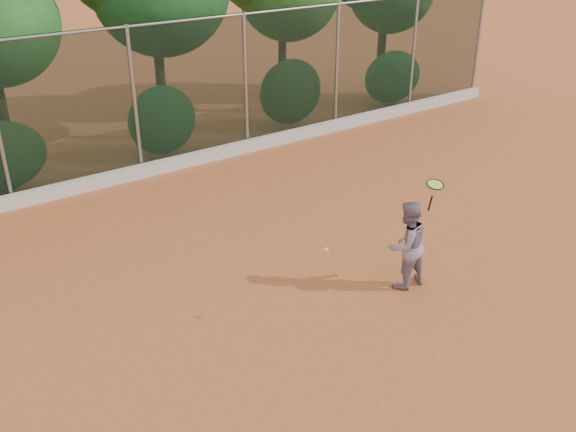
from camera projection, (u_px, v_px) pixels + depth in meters
ground at (324, 308)px, 10.32m from camera, size 80.00×80.00×0.00m
concrete_curb at (145, 170)px, 15.22m from camera, size 24.00×0.20×0.30m
tennis_player at (406, 245)px, 10.59m from camera, size 0.78×0.62×1.55m
chainlink_fence at (134, 98)px, 14.60m from camera, size 24.09×0.09×3.50m
tennis_racket at (435, 187)px, 10.17m from camera, size 0.37×0.37×0.55m
tennis_ball_in_flight at (326, 250)px, 9.43m from camera, size 0.07×0.07×0.07m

